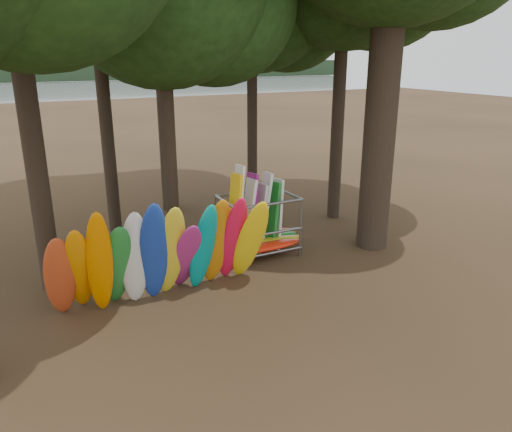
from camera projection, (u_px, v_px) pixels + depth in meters
name	position (u px, v px, depth m)	size (l,w,h in m)	color
ground	(271.00, 279.00, 14.14)	(120.00, 120.00, 0.00)	#47331E
lake	(49.00, 102.00, 64.83)	(160.00, 160.00, 0.00)	gray
far_shore	(23.00, 72.00, 106.45)	(160.00, 4.00, 4.00)	black
kayak_row	(161.00, 255.00, 12.43)	(5.58, 2.12, 3.01)	#B8401B
storage_rack	(258.00, 227.00, 15.63)	(3.24, 1.56, 2.89)	slate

